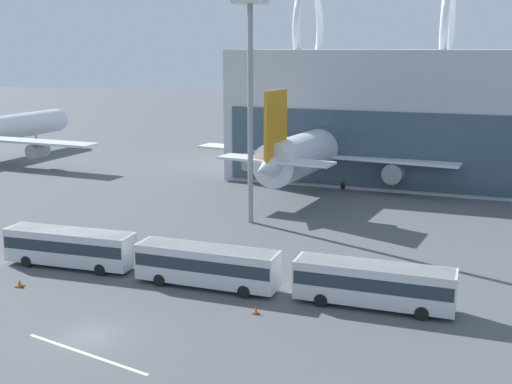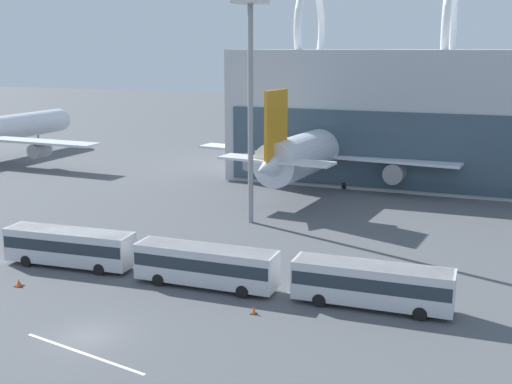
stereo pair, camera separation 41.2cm
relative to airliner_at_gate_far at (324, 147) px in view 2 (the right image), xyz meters
name	(u,v)px [view 2 (the right image)]	position (x,y,z in m)	size (l,w,h in m)	color
ground_plane	(87,336)	(-2.25, -51.65, -5.26)	(440.00, 440.00, 0.00)	#515459
airliner_at_gate_far	(324,147)	(0.00, 0.00, 0.00)	(37.02, 41.45, 13.89)	silver
shuttle_bus_0	(69,245)	(-11.80, -40.50, -3.36)	(11.69, 3.30, 3.23)	silver
shuttle_bus_1	(206,264)	(1.24, -40.70, -3.36)	(11.58, 2.78, 3.23)	silver
shuttle_bus_2	(372,283)	(14.29, -40.22, -3.36)	(11.61, 2.88, 3.23)	silver
floodlight_mast	(250,60)	(-2.39, -21.58, 12.03)	(3.09, 3.09, 23.61)	gray
lane_stripe_2	(299,294)	(8.63, -39.73, -5.26)	(9.37, 0.25, 0.01)	silver
lane_stripe_4	(83,353)	(-1.04, -53.78, -5.26)	(10.12, 0.25, 0.01)	silver
traffic_cone_0	(19,283)	(-12.68, -45.95, -4.98)	(0.64, 0.64, 0.58)	black
traffic_cone_1	(254,310)	(6.71, -44.40, -4.97)	(0.44, 0.44, 0.60)	black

